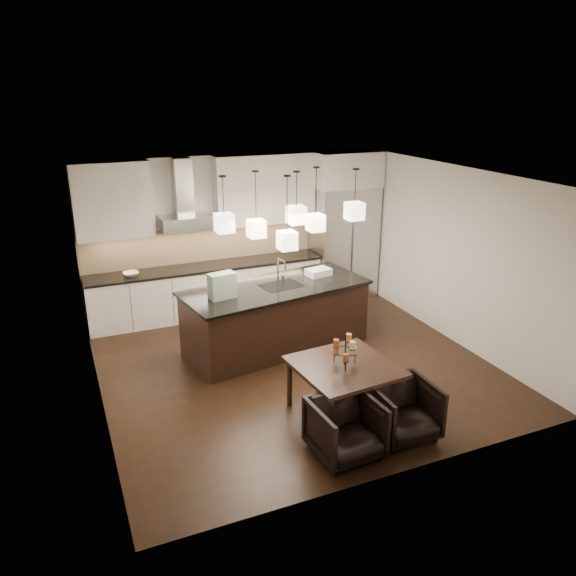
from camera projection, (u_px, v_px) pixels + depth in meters
name	position (u px, v px, depth m)	size (l,w,h in m)	color
floor	(293.00, 365.00, 8.43)	(5.50, 5.50, 0.02)	black
ceiling	(294.00, 176.00, 7.47)	(5.50, 5.50, 0.02)	white
wall_back	(234.00, 232.00, 10.34)	(5.50, 0.02, 2.80)	silver
wall_front	(405.00, 358.00, 5.57)	(5.50, 0.02, 2.80)	silver
wall_left	(89.00, 304.00, 6.93)	(0.02, 5.50, 2.80)	silver
wall_right	(451.00, 254.00, 8.97)	(0.02, 5.50, 2.80)	silver
refrigerator	(343.00, 242.00, 10.89)	(1.20, 0.72, 2.15)	#B7B7BA
fridge_panel	(346.00, 169.00, 10.42)	(1.26, 0.72, 0.65)	silver
lower_cabinets	(208.00, 291.00, 10.15)	(4.21, 0.62, 0.88)	silver
countertop	(207.00, 267.00, 9.99)	(4.21, 0.66, 0.04)	black
backsplash	(201.00, 244.00, 10.14)	(4.21, 0.02, 0.63)	beige
upper_cab_left	(112.00, 201.00, 9.13)	(1.25, 0.35, 1.25)	silver
upper_cab_right	(265.00, 189.00, 10.11)	(1.86, 0.35, 1.25)	silver
hood_canopy	(187.00, 223.00, 9.64)	(0.90, 0.52, 0.24)	#B7B7BA
hood_chimney	(183.00, 187.00, 9.54)	(0.30, 0.28, 0.96)	#B7B7BA
fruit_bowl	(131.00, 274.00, 9.44)	(0.26, 0.26, 0.06)	silver
island_body	(276.00, 318.00, 8.83)	(2.79, 1.12, 0.98)	black
island_top	(276.00, 288.00, 8.65)	(2.88, 1.21, 0.04)	black
faucet	(278.00, 270.00, 8.72)	(0.11, 0.27, 0.42)	silver
tote_bag	(222.00, 286.00, 8.10)	(0.38, 0.20, 0.38)	#266C3D
food_container	(319.00, 272.00, 9.12)	(0.38, 0.27, 0.11)	silver
dining_table	(344.00, 390.00, 7.03)	(1.17, 1.17, 0.70)	black
candelabra	(345.00, 350.00, 6.84)	(0.34, 0.34, 0.41)	black
candle_a	(354.00, 351.00, 6.91)	(0.07, 0.07, 0.09)	beige
candle_b	(336.00, 350.00, 6.92)	(0.07, 0.07, 0.09)	#C8773A
candle_c	(346.00, 358.00, 6.73)	(0.07, 0.07, 0.09)	brown
candle_d	(349.00, 337.00, 6.92)	(0.07, 0.07, 0.09)	#C8773A
candle_e	(336.00, 343.00, 6.76)	(0.07, 0.07, 0.09)	brown
candle_f	(353.00, 345.00, 6.71)	(0.07, 0.07, 0.09)	beige
armchair_left	(345.00, 429.00, 6.26)	(0.72, 0.74, 0.68)	black
armchair_right	(403.00, 410.00, 6.61)	(0.72, 0.74, 0.68)	black
pendant_a	(224.00, 223.00, 7.78)	(0.24, 0.24, 0.26)	beige
pendant_b	(256.00, 229.00, 8.28)	(0.24, 0.24, 0.26)	beige
pendant_c	(296.00, 215.00, 8.17)	(0.24, 0.24, 0.26)	beige
pendant_d	(315.00, 223.00, 8.66)	(0.24, 0.24, 0.26)	beige
pendant_e	(354.00, 211.00, 8.41)	(0.24, 0.24, 0.26)	beige
pendant_f	(287.00, 240.00, 7.90)	(0.24, 0.24, 0.26)	beige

